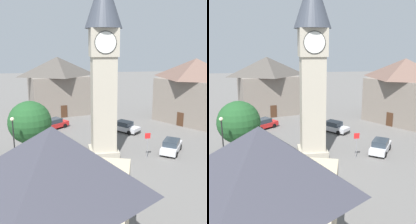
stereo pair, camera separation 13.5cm
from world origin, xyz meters
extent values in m
plane|color=#605E5B|center=(0.00, 0.00, 0.00)|extent=(200.00, 200.00, 0.00)
cube|color=#A59C89|center=(0.00, 0.00, 0.30)|extent=(3.16, 3.16, 0.60)
cube|color=#B7AD99|center=(0.00, 0.00, 5.64)|extent=(2.53, 2.53, 10.08)
cube|color=#B7AD99|center=(0.00, 0.00, 12.08)|extent=(2.83, 2.83, 2.78)
cylinder|color=white|center=(0.00, 1.45, 12.08)|extent=(2.12, 0.04, 2.12)
torus|color=black|center=(0.00, 1.46, 12.08)|extent=(2.18, 0.06, 2.18)
cube|color=black|center=(0.00, 1.49, 12.31)|extent=(0.05, 0.02, 0.59)
cube|color=black|center=(0.32, 1.49, 12.08)|extent=(0.81, 0.02, 0.04)
cylinder|color=white|center=(0.00, -1.45, 12.08)|extent=(2.12, 0.04, 2.12)
torus|color=black|center=(0.00, -1.46, 12.08)|extent=(2.18, 0.06, 2.18)
cube|color=red|center=(-5.68, 10.42, 0.59)|extent=(4.23, 3.94, 0.64)
cube|color=#28333D|center=(-5.79, 10.32, 1.21)|extent=(2.61, 2.55, 0.64)
cylinder|color=black|center=(-5.25, 11.82, 0.32)|extent=(0.63, 0.58, 0.64)
cylinder|color=black|center=(-4.22, 10.59, 0.32)|extent=(0.63, 0.58, 0.64)
cylinder|color=black|center=(-7.14, 10.24, 0.32)|extent=(0.63, 0.58, 0.64)
cylinder|color=black|center=(-6.11, 9.01, 0.32)|extent=(0.63, 0.58, 0.64)
cube|color=black|center=(-4.13, 11.72, 0.37)|extent=(1.16, 1.35, 0.16)
cube|color=silver|center=(7.67, -0.78, 0.59)|extent=(3.70, 4.35, 0.64)
cube|color=#28333D|center=(7.59, -0.90, 1.21)|extent=(2.47, 2.61, 0.64)
cylinder|color=black|center=(7.70, 0.69, 0.32)|extent=(0.54, 0.65, 0.64)
cylinder|color=black|center=(9.02, -0.20, 0.32)|extent=(0.54, 0.65, 0.64)
cylinder|color=black|center=(6.32, -1.35, 0.32)|extent=(0.54, 0.65, 0.64)
cylinder|color=black|center=(7.65, -2.24, 0.32)|extent=(0.54, 0.65, 0.64)
cube|color=black|center=(8.80, 0.90, 0.37)|extent=(1.45, 1.03, 0.16)
cube|color=silver|center=(4.16, 7.34, 0.59)|extent=(4.03, 4.17, 0.64)
cube|color=#28333D|center=(4.06, 7.45, 1.21)|extent=(2.57, 2.60, 0.64)
cylinder|color=black|center=(5.58, 6.98, 0.32)|extent=(0.60, 0.62, 0.64)
cylinder|color=black|center=(4.41, 5.90, 0.32)|extent=(0.60, 0.62, 0.64)
cylinder|color=black|center=(3.91, 8.79, 0.32)|extent=(0.60, 0.62, 0.64)
cylinder|color=black|center=(2.74, 7.70, 0.32)|extent=(0.60, 0.62, 0.64)
cube|color=black|center=(5.53, 5.86, 0.37)|extent=(1.31, 1.22, 0.16)
cube|color=white|center=(-7.16, -7.51, 0.59)|extent=(2.36, 4.33, 0.64)
cube|color=#28333D|center=(-7.19, -7.66, 1.21)|extent=(1.89, 2.33, 0.64)
cylinder|color=black|center=(-7.75, -6.16, 0.32)|extent=(0.32, 0.67, 0.64)
cylinder|color=black|center=(-6.17, -6.43, 0.32)|extent=(0.32, 0.67, 0.64)
cylinder|color=black|center=(-8.16, -8.59, 0.32)|extent=(0.32, 0.67, 0.64)
cylinder|color=black|center=(-6.58, -8.86, 0.32)|extent=(0.32, 0.67, 0.64)
cube|color=black|center=(-6.83, -5.52, 0.37)|extent=(1.66, 0.40, 0.16)
cylinder|color=#706656|center=(-6.96, 6.68, 0.41)|extent=(0.13, 0.13, 0.82)
cylinder|color=#706656|center=(-7.02, 6.51, 0.41)|extent=(0.13, 0.13, 0.82)
cube|color=gold|center=(-6.99, 6.60, 1.12)|extent=(0.33, 0.41, 0.60)
cylinder|color=gold|center=(-6.90, 6.82, 1.07)|extent=(0.09, 0.09, 0.60)
cylinder|color=gold|center=(-7.07, 6.38, 1.07)|extent=(0.09, 0.09, 0.60)
sphere|color=beige|center=(-6.99, 6.60, 1.57)|extent=(0.22, 0.22, 0.22)
sphere|color=black|center=(-7.00, 6.60, 1.59)|extent=(0.20, 0.20, 0.20)
cylinder|color=brown|center=(-7.82, -0.03, 1.19)|extent=(0.44, 0.44, 2.37)
sphere|color=#1E4C23|center=(-7.82, -0.03, 3.95)|extent=(4.52, 4.52, 4.52)
cube|color=slate|center=(15.90, 10.96, 3.42)|extent=(11.69, 12.58, 6.84)
pyramid|color=brown|center=(15.90, 10.96, 8.41)|extent=(12.27, 13.21, 3.14)
cube|color=#422819|center=(13.00, 8.97, 1.05)|extent=(0.69, 0.95, 2.10)
pyramid|color=#383842|center=(-4.76, -16.47, 6.72)|extent=(9.21, 10.05, 3.07)
cube|color=#422819|center=(-3.65, -12.61, 1.05)|extent=(1.08, 0.38, 2.10)
cube|color=slate|center=(-5.17, 20.18, 3.36)|extent=(11.15, 9.47, 6.72)
pyramid|color=#47423D|center=(-5.17, 20.18, 8.36)|extent=(11.71, 9.95, 3.29)
cube|color=#422819|center=(-4.26, 16.62, 1.05)|extent=(1.09, 0.35, 2.10)
cylinder|color=black|center=(-8.95, -3.30, 2.52)|extent=(0.12, 0.12, 5.04)
sphere|color=beige|center=(-8.95, -3.30, 5.22)|extent=(0.36, 0.36, 0.36)
cylinder|color=gray|center=(4.45, -1.95, 1.10)|extent=(0.07, 0.07, 2.20)
cube|color=red|center=(4.45, -1.95, 2.50)|extent=(0.60, 0.04, 0.60)
camera|label=1|loc=(-4.16, -28.03, 11.64)|focal=43.17mm
camera|label=2|loc=(-4.02, -28.05, 11.64)|focal=43.17mm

